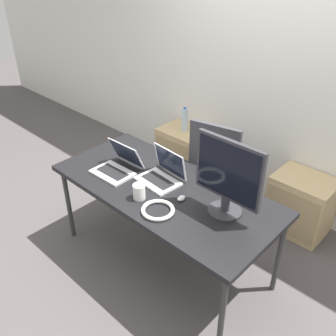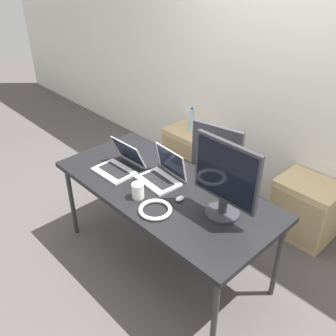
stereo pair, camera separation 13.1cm
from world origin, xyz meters
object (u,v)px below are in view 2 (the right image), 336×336
coffee_cup_white (138,191)px  laptop_right (119,165)px  laptop_left (163,174)px  cable_coil (155,210)px  cabinet_left (190,153)px  office_chair (223,186)px  coffee_cup_brown (169,161)px  water_bottle (192,120)px  cabinet_right (305,209)px  monitor (225,180)px  mouse (180,199)px

coffee_cup_white → laptop_right: bearing=161.8°
laptop_left → cable_coil: laptop_left is taller
cabinet_left → office_chair: bearing=-27.8°
laptop_left → cable_coil: 0.39m
office_chair → coffee_cup_brown: size_ratio=10.92×
water_bottle → cabinet_right: bearing=-0.1°
coffee_cup_white → cable_coil: (0.21, -0.02, -0.04)m
water_bottle → coffee_cup_brown: size_ratio=2.65×
monitor → mouse: size_ratio=8.01×
cabinet_right → mouse: mouse is taller
cabinet_left → cabinet_right: size_ratio=1.00×
monitor → water_bottle: bearing=140.2°
water_bottle → cable_coil: size_ratio=1.15×
office_chair → laptop_right: 1.01m
coffee_cup_white → laptop_left: bearing=98.9°
coffee_cup_white → mouse: bearing=38.7°
laptop_left → laptop_right: laptop_left is taller
cabinet_right → water_bottle: water_bottle is taller
cabinet_left → coffee_cup_brown: 1.22m
cabinet_right → mouse: bearing=-109.4°
cabinet_right → cabinet_left: bearing=180.0°
laptop_right → cable_coil: bearing=-14.0°
laptop_right → cable_coil: 0.62m
cabinet_right → coffee_cup_brown: coffee_cup_brown is taller
cabinet_right → coffee_cup_white: bearing=-115.4°
cabinet_right → laptop_right: bearing=-130.0°
water_bottle → laptop_left: laptop_left is taller
coffee_cup_brown → cable_coil: coffee_cup_brown is taller
monitor → coffee_cup_brown: bearing=166.4°
monitor → mouse: monitor is taller
office_chair → cabinet_left: 0.92m
laptop_left → coffee_cup_brown: laptop_left is taller
coffee_cup_white → cable_coil: coffee_cup_white is taller
office_chair → cabinet_left: office_chair is taller
cabinet_right → coffee_cup_white: coffee_cup_white is taller
laptop_left → coffee_cup_brown: size_ratio=3.38×
mouse → coffee_cup_brown: bearing=145.9°
cabinet_left → monitor: 1.86m
laptop_right → laptop_left: bearing=23.7°
cabinet_left → cabinet_right: (1.42, 0.00, 0.00)m
cabinet_left → laptop_left: laptop_left is taller
mouse → cable_coil: bearing=-97.6°
cabinet_right → mouse: (-0.42, -1.19, 0.49)m
cabinet_right → water_bottle: bearing=179.9°
cabinet_right → mouse: size_ratio=8.09×
mouse → coffee_cup_white: (-0.24, -0.19, 0.04)m
cabinet_left → laptop_left: 1.41m
office_chair → laptop_left: 0.78m
monitor → cable_coil: size_ratio=2.37×
laptop_right → coffee_cup_brown: size_ratio=3.26×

